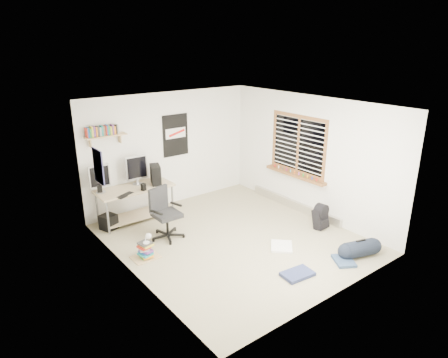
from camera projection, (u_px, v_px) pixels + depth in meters
floor at (234, 239)px, 7.47m from camera, size 4.00×4.50×0.01m
ceiling at (235, 104)px, 6.65m from camera, size 4.00×4.50×0.01m
back_wall at (170, 149)px, 8.75m from camera, size 4.00×0.01×2.50m
left_wall at (129, 202)px, 5.91m from camera, size 0.01×4.50×2.50m
right_wall at (310, 157)px, 8.21m from camera, size 0.01×4.50×2.50m
desk at (136, 203)px, 8.15m from camera, size 1.66×1.12×0.70m
monitor_left at (100, 183)px, 7.68m from camera, size 0.40×0.11×0.44m
monitor_right at (137, 174)px, 8.12m from camera, size 0.45×0.13×0.49m
pc_tower at (156, 175)px, 8.18m from camera, size 0.31×0.43×0.41m
keyboard at (125, 195)px, 7.64m from camera, size 0.39×0.27×0.02m
speaker_left at (100, 189)px, 7.71m from camera, size 0.12×0.12×0.20m
speaker_right at (144, 187)px, 7.84m from camera, size 0.10×0.10×0.16m
office_chair at (167, 213)px, 7.36m from camera, size 0.77×0.77×0.97m
wall_shelf at (106, 136)px, 7.65m from camera, size 0.80×0.22×0.24m
poster_back_wall at (176, 135)px, 8.72m from camera, size 0.62×0.03×0.92m
poster_left_wall at (98, 166)px, 6.73m from camera, size 0.02×0.42×0.60m
window at (298, 145)px, 8.34m from camera, size 0.10×1.50×1.26m
baseboard_heater at (294, 205)px, 8.79m from camera, size 0.08×2.50×0.18m
backpack at (320, 219)px, 7.84m from camera, size 0.32×0.26×0.40m
duffel_bag at (360, 249)px, 6.82m from camera, size 0.36×0.36×0.56m
tshirt at (282, 246)px, 7.15m from camera, size 0.57×0.57×0.04m
jeans_a at (298, 274)px, 6.28m from camera, size 0.53×0.37×0.05m
jeans_b at (344, 261)px, 6.67m from camera, size 0.47×0.50×0.05m
book_stack at (145, 250)px, 6.77m from camera, size 0.45×0.37×0.29m
desk_lamp at (146, 238)px, 6.70m from camera, size 0.15×0.21×0.18m
subwoofer at (109, 222)px, 7.82m from camera, size 0.35×0.35×0.31m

